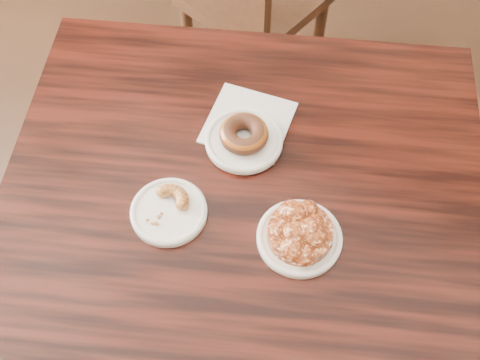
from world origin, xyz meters
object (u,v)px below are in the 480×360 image
at_px(glazed_donut, 244,134).
at_px(apple_fritter, 300,232).
at_px(cruller_fragment, 168,207).
at_px(cafe_table, 241,285).

relative_size(glazed_donut, apple_fritter, 0.61).
distance_m(apple_fritter, cruller_fragment, 0.25).
relative_size(cafe_table, apple_fritter, 5.81).
relative_size(cafe_table, glazed_donut, 9.58).
distance_m(cafe_table, apple_fritter, 0.43).
height_order(cafe_table, apple_fritter, apple_fritter).
bearing_deg(glazed_donut, apple_fritter, -39.38).
relative_size(cafe_table, cruller_fragment, 11.13).
xyz_separation_m(glazed_donut, apple_fritter, (0.19, -0.15, -0.00)).
distance_m(glazed_donut, cruller_fragment, 0.22).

